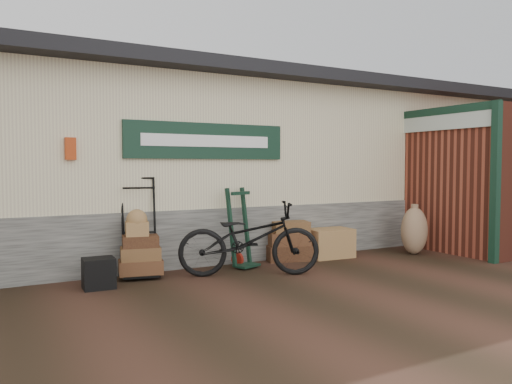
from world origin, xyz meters
TOP-DOWN VIEW (x-y plane):
  - ground at (0.00, 0.00)m, footprint 80.00×80.00m
  - station_building at (-0.01, 2.74)m, footprint 14.40×4.10m
  - brick_outbuilding at (4.70, 1.19)m, footprint 1.71×4.51m
  - porter_trolley at (-1.41, 0.85)m, footprint 0.81×0.67m
  - green_barrow at (0.14, 0.71)m, footprint 0.54×0.50m
  - suitcase_stack at (1.10, 0.84)m, footprint 0.84×0.64m
  - wicker_hamper at (1.85, 0.70)m, footprint 0.79×0.55m
  - black_trunk at (-2.07, 0.39)m, footprint 0.41×0.35m
  - bicycle at (-0.03, 0.10)m, footprint 1.44×2.14m
  - burlap_sack_left at (3.35, 0.21)m, footprint 0.61×0.54m

SIDE VIEW (x-z plane):
  - ground at x=0.00m, z-range 0.00..0.00m
  - black_trunk at x=-2.07m, z-range 0.00..0.39m
  - wicker_hamper at x=1.85m, z-range 0.00..0.49m
  - suitcase_stack at x=1.10m, z-range 0.00..0.66m
  - burlap_sack_left at x=3.35m, z-range 0.00..0.84m
  - bicycle at x=-0.03m, z-range 0.00..1.18m
  - green_barrow at x=0.14m, z-range 0.00..1.22m
  - porter_trolley at x=-1.41m, z-range 0.00..1.44m
  - brick_outbuilding at x=4.70m, z-range -0.01..2.61m
  - station_building at x=-0.01m, z-range 0.01..3.21m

